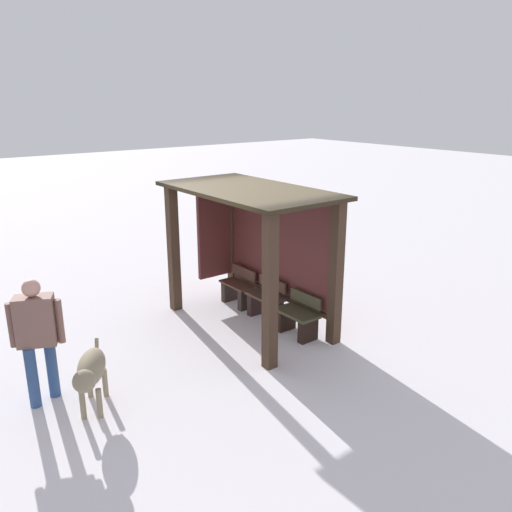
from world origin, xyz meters
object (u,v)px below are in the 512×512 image
at_px(bench_center_inside, 266,302).
at_px(bench_right_inside, 298,319).
at_px(dog, 91,371).
at_px(person_walking, 37,331).
at_px(bench_left_inside, 238,290).
at_px(bus_shelter, 256,231).

xyz_separation_m(bench_center_inside, bench_right_inside, (0.84, 0.00, -0.02)).
relative_size(bench_center_inside, dog, 0.74).
relative_size(bench_right_inside, person_walking, 0.44).
xyz_separation_m(bench_left_inside, bench_center_inside, (0.84, -0.00, 0.01)).
xyz_separation_m(bench_right_inside, dog, (0.05, -3.50, 0.27)).
height_order(bus_shelter, bench_left_inside, bus_shelter).
distance_m(bench_left_inside, bench_right_inside, 1.68).
height_order(bench_right_inside, dog, dog).
distance_m(bus_shelter, bench_center_inside, 1.32).
distance_m(bench_left_inside, person_walking, 4.15).
xyz_separation_m(bus_shelter, bench_left_inside, (-0.71, 0.13, -1.32)).
xyz_separation_m(bus_shelter, bench_right_inside, (0.97, 0.13, -1.32)).
bearing_deg(dog, bench_right_inside, 90.78).
relative_size(bench_left_inside, bench_right_inside, 1.00).
height_order(bus_shelter, person_walking, bus_shelter).
distance_m(bench_left_inside, dog, 3.92).
bearing_deg(bench_center_inside, dog, -75.73).
bearing_deg(bus_shelter, bench_right_inside, 7.86).
bearing_deg(bus_shelter, person_walking, -83.62).
bearing_deg(bench_right_inside, bus_shelter, -172.14).
bearing_deg(bench_center_inside, bench_left_inside, 179.90).
relative_size(bus_shelter, dog, 3.14).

